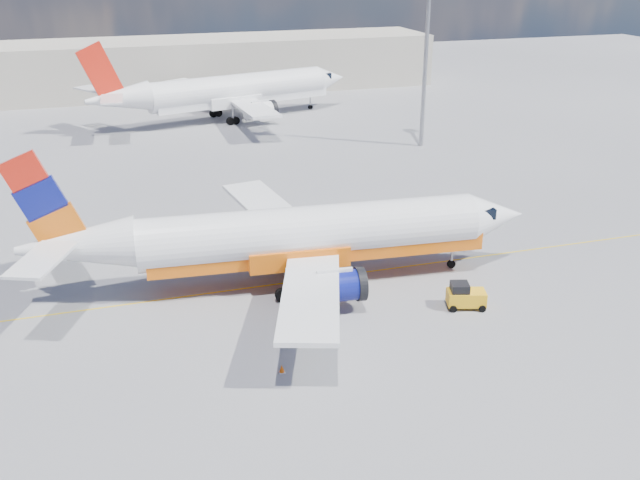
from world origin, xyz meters
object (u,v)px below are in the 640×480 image
object	(u,v)px
second_jet	(230,91)
gse_tug	(465,296)
traffic_cone	(282,369)
main_jet	(295,236)

from	to	relation	value
second_jet	gse_tug	distance (m)	57.07
gse_tug	traffic_cone	distance (m)	13.59
second_jet	traffic_cone	world-z (taller)	second_jet
second_jet	traffic_cone	xyz separation A→B (m)	(-8.86, -60.63, -3.51)
second_jet	gse_tug	xyz separation A→B (m)	(4.17, -56.84, -2.94)
gse_tug	traffic_cone	bearing A→B (deg)	-147.41
second_jet	gse_tug	size ratio (longest dim) A/B	13.94
gse_tug	traffic_cone	xyz separation A→B (m)	(-13.03, -3.79, -0.57)
main_jet	second_jet	xyz separation A→B (m)	(5.21, 50.22, 0.26)
main_jet	second_jet	size ratio (longest dim) A/B	0.93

